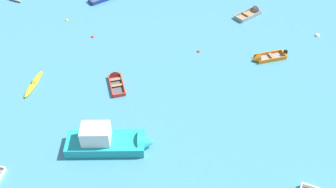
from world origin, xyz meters
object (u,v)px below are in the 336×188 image
object	(u,v)px
kayak_yellow_near_right	(34,84)
mooring_buoy_outer_edge	(67,21)
mooring_buoy_midfield	(93,37)
rowboat_grey_center	(253,12)
mooring_buoy_near_foreground	(199,52)
rowboat_orange_far_back	(263,58)
rowboat_red_outer_left	(115,79)
motor_launch_turquoise_midfield_left	(111,141)
mooring_buoy_far_field	(317,36)

from	to	relation	value
kayak_yellow_near_right	mooring_buoy_outer_edge	bearing A→B (deg)	99.35
mooring_buoy_midfield	rowboat_grey_center	bearing A→B (deg)	28.10
mooring_buoy_near_foreground	rowboat_grey_center	bearing A→B (deg)	60.44
mooring_buoy_midfield	rowboat_orange_far_back	bearing A→B (deg)	0.51
rowboat_orange_far_back	mooring_buoy_midfield	world-z (taller)	rowboat_orange_far_back
rowboat_red_outer_left	mooring_buoy_midfield	world-z (taller)	rowboat_red_outer_left
rowboat_grey_center	mooring_buoy_midfield	size ratio (longest dim) A/B	10.08
rowboat_grey_center	mooring_buoy_outer_edge	bearing A→B (deg)	-162.75
kayak_yellow_near_right	rowboat_red_outer_left	world-z (taller)	rowboat_red_outer_left
rowboat_orange_far_back	mooring_buoy_near_foreground	distance (m)	5.64
kayak_yellow_near_right	rowboat_red_outer_left	size ratio (longest dim) A/B	1.07
rowboat_orange_far_back	mooring_buoy_outer_edge	size ratio (longest dim) A/B	10.70
rowboat_orange_far_back	motor_launch_turquoise_midfield_left	size ratio (longest dim) A/B	0.52
mooring_buoy_outer_edge	rowboat_grey_center	bearing A→B (deg)	17.25
rowboat_orange_far_back	mooring_buoy_far_field	size ratio (longest dim) A/B	6.51
mooring_buoy_outer_edge	mooring_buoy_midfield	distance (m)	4.18
rowboat_red_outer_left	mooring_buoy_outer_edge	distance (m)	10.70
kayak_yellow_near_right	rowboat_grey_center	size ratio (longest dim) A/B	1.00
motor_launch_turquoise_midfield_left	mooring_buoy_midfield	distance (m)	13.41
kayak_yellow_near_right	mooring_buoy_outer_edge	distance (m)	9.62
mooring_buoy_far_field	mooring_buoy_midfield	size ratio (longest dim) A/B	1.51
kayak_yellow_near_right	rowboat_grey_center	bearing A→B (deg)	42.50
rowboat_red_outer_left	rowboat_orange_far_back	xyz separation A→B (m)	(11.59, 5.46, 0.03)
rowboat_red_outer_left	rowboat_orange_far_back	size ratio (longest dim) A/B	0.97
mooring_buoy_midfield	mooring_buoy_near_foreground	distance (m)	10.06
rowboat_red_outer_left	mooring_buoy_far_field	bearing A→B (deg)	32.16
mooring_buoy_outer_edge	mooring_buoy_midfield	bearing A→B (deg)	-30.15
rowboat_grey_center	mooring_buoy_far_field	xyz separation A→B (m)	(6.11, -2.69, -0.17)
rowboat_orange_far_back	rowboat_red_outer_left	bearing A→B (deg)	-154.77
motor_launch_turquoise_midfield_left	mooring_buoy_outer_edge	xyz separation A→B (m)	(-9.79, 13.99, -0.64)
motor_launch_turquoise_midfield_left	mooring_buoy_far_field	size ratio (longest dim) A/B	12.60
mooring_buoy_midfield	motor_launch_turquoise_midfield_left	bearing A→B (deg)	-62.55
kayak_yellow_near_right	mooring_buoy_far_field	world-z (taller)	kayak_yellow_near_right
kayak_yellow_near_right	mooring_buoy_far_field	bearing A→B (deg)	28.78
rowboat_grey_center	mooring_buoy_midfield	distance (m)	16.35
rowboat_orange_far_back	motor_launch_turquoise_midfield_left	distance (m)	15.35
mooring_buoy_far_field	mooring_buoy_midfield	distance (m)	21.13
rowboat_red_outer_left	mooring_buoy_near_foreground	world-z (taller)	rowboat_red_outer_left
rowboat_red_outer_left	mooring_buoy_far_field	world-z (taller)	rowboat_red_outer_left
motor_launch_turquoise_midfield_left	mooring_buoy_midfield	world-z (taller)	motor_launch_turquoise_midfield_left
rowboat_red_outer_left	rowboat_grey_center	size ratio (longest dim) A/B	0.94
motor_launch_turquoise_midfield_left	kayak_yellow_near_right	bearing A→B (deg)	151.34
kayak_yellow_near_right	mooring_buoy_far_field	distance (m)	25.77
mooring_buoy_near_foreground	mooring_buoy_outer_edge	bearing A→B (deg)	171.30
mooring_buoy_outer_edge	mooring_buoy_near_foreground	world-z (taller)	mooring_buoy_near_foreground
rowboat_grey_center	mooring_buoy_far_field	size ratio (longest dim) A/B	6.69
kayak_yellow_near_right	mooring_buoy_midfield	world-z (taller)	kayak_yellow_near_right
mooring_buoy_far_field	rowboat_red_outer_left	bearing A→B (deg)	-147.84
mooring_buoy_far_field	mooring_buoy_midfield	world-z (taller)	mooring_buoy_far_field
rowboat_red_outer_left	motor_launch_turquoise_midfield_left	distance (m)	6.91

